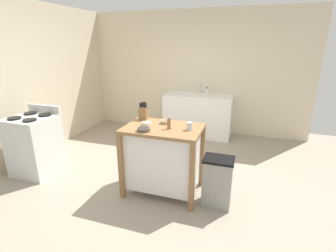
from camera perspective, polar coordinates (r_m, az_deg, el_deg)
The scene contains 15 objects.
ground_plane at distance 3.69m, azimuth -3.01°, elevation -12.91°, with size 6.06×6.06×0.00m, color gray.
wall_back at distance 5.61m, azimuth 6.37°, elevation 12.00°, with size 4.80×0.10×2.60m, color beige.
wall_left at distance 5.32m, azimuth -24.41°, elevation 10.15°, with size 0.10×3.13×2.60m, color beige.
kitchen_island at distance 3.28m, azimuth -1.11°, elevation -6.94°, with size 0.98×0.66×0.92m.
knife_block at distance 3.44m, azimuth -5.68°, elevation 3.02°, with size 0.11×0.09×0.25m.
bowl_ceramic_small at distance 3.27m, azimuth -0.54°, elevation 1.01°, with size 0.14×0.14×0.04m.
bowl_ceramic_wide at distance 2.99m, azimuth -5.61°, elevation -0.72°, with size 0.16×0.16×0.04m.
bowl_stoneware_deep at distance 3.23m, azimuth -4.90°, elevation 0.64°, with size 0.12×0.12×0.03m.
drinking_cup at distance 3.02m, azimuth 4.93°, elevation -0.02°, with size 0.07×0.07×0.10m.
pepper_grinder at distance 3.04m, azimuth 0.23°, elevation 0.68°, with size 0.04×0.04×0.16m.
trash_bin at distance 3.16m, azimuth 11.27°, elevation -12.39°, with size 0.36×0.28×0.63m.
sink_counter at distance 5.41m, azimuth 6.84°, elevation 2.51°, with size 1.41×0.60×0.89m.
sink_faucet at distance 5.42m, azimuth 7.37°, elevation 8.50°, with size 0.02×0.02×0.22m.
bottle_hand_soap at distance 5.25m, azimuth 8.97°, elevation 7.78°, with size 0.05×0.05×0.18m.
stove at distance 4.30m, azimuth -28.15°, elevation -3.79°, with size 0.60×0.60×1.01m.
Camera 1 is at (1.17, -2.93, 1.92)m, focal length 26.59 mm.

